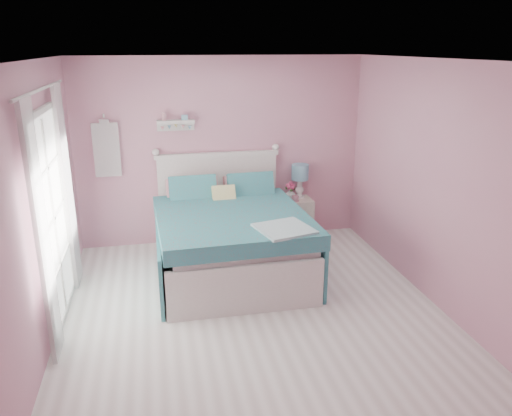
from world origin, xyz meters
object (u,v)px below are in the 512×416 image
object	(u,v)px
bed	(230,239)
table_lamp	(300,175)
nightstand	(297,218)
teacup	(295,199)
vase	(290,193)

from	to	relation	value
bed	table_lamp	world-z (taller)	bed
nightstand	teacup	xyz separation A→B (m)	(-0.06, -0.10, 0.34)
nightstand	teacup	bearing A→B (deg)	-119.85
bed	vase	distance (m)	1.43
vase	nightstand	bearing A→B (deg)	-32.52
teacup	table_lamp	bearing A→B (deg)	57.03
vase	teacup	xyz separation A→B (m)	(0.03, -0.16, -0.03)
nightstand	teacup	world-z (taller)	teacup
bed	nightstand	distance (m)	1.45
bed	teacup	size ratio (longest dim) A/B	21.91
teacup	bed	bearing A→B (deg)	-143.42
vase	teacup	bearing A→B (deg)	-80.10
table_lamp	teacup	xyz separation A→B (m)	(-0.12, -0.18, -0.30)
nightstand	table_lamp	world-z (taller)	table_lamp
table_lamp	vase	distance (m)	0.31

